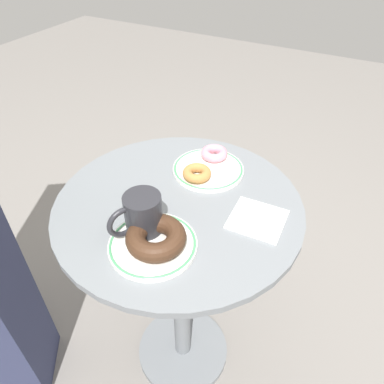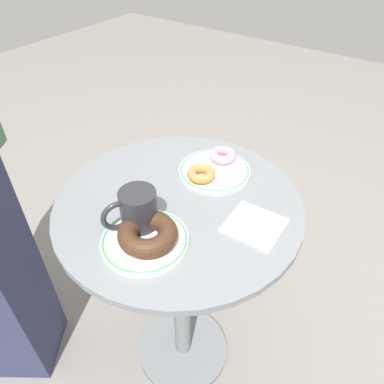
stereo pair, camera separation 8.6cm
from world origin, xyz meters
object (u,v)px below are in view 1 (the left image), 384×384
at_px(donut_old_fashioned, 198,173).
at_px(coffee_mug, 142,215).
at_px(plate_right, 208,169).
at_px(plate_left, 153,244).
at_px(donut_pink_frosted, 216,154).
at_px(paper_napkin, 257,219).
at_px(donut_chocolate, 156,237).
at_px(cafe_table, 180,266).

relative_size(donut_old_fashioned, coffee_mug, 0.62).
distance_m(plate_right, coffee_mug, 0.28).
relative_size(plate_left, donut_old_fashioned, 2.56).
bearing_deg(donut_pink_frosted, paper_napkin, -132.34).
xyz_separation_m(plate_right, paper_napkin, (-0.12, -0.18, -0.00)).
height_order(plate_right, coffee_mug, coffee_mug).
height_order(plate_right, donut_chocolate, donut_chocolate).
bearing_deg(donut_old_fashioned, plate_left, -175.42).
xyz_separation_m(paper_napkin, coffee_mug, (-0.15, 0.21, 0.05)).
xyz_separation_m(donut_old_fashioned, coffee_mug, (-0.22, 0.02, 0.03)).
xyz_separation_m(donut_chocolate, coffee_mug, (0.03, 0.05, 0.02)).
distance_m(plate_left, paper_napkin, 0.25).
distance_m(cafe_table, coffee_mug, 0.32).
height_order(donut_chocolate, donut_pink_frosted, donut_chocolate).
xyz_separation_m(plate_left, donut_old_fashioned, (0.25, 0.02, 0.02)).
bearing_deg(donut_chocolate, donut_old_fashioned, 6.87).
bearing_deg(plate_right, cafe_table, 177.02).
xyz_separation_m(plate_right, coffee_mug, (-0.27, 0.03, 0.04)).
height_order(donut_chocolate, donut_old_fashioned, donut_chocolate).
xyz_separation_m(donut_pink_frosted, paper_napkin, (-0.17, -0.19, -0.02)).
height_order(paper_napkin, coffee_mug, coffee_mug).
xyz_separation_m(cafe_table, donut_pink_frosted, (0.20, -0.00, 0.27)).
bearing_deg(paper_napkin, donut_pink_frosted, 47.66).
bearing_deg(paper_napkin, donut_chocolate, 138.64).
bearing_deg(cafe_table, plate_left, -171.27).
distance_m(plate_right, donut_old_fashioned, 0.06).
bearing_deg(donut_pink_frosted, coffee_mug, 175.97).
relative_size(plate_left, donut_chocolate, 1.50).
height_order(donut_chocolate, coffee_mug, coffee_mug).
bearing_deg(donut_chocolate, plate_left, 90.07).
height_order(plate_left, plate_right, same).
height_order(plate_left, coffee_mug, coffee_mug).
relative_size(plate_right, coffee_mug, 1.59).
bearing_deg(donut_old_fashioned, cafe_table, 178.14).
bearing_deg(paper_napkin, plate_left, 136.91).
xyz_separation_m(plate_left, coffee_mug, (0.03, 0.04, 0.04)).
bearing_deg(coffee_mug, donut_old_fashioned, -5.68).
bearing_deg(coffee_mug, cafe_table, -8.68).
bearing_deg(coffee_mug, plate_right, -5.56).
bearing_deg(plate_right, donut_chocolate, -175.19).
relative_size(plate_right, donut_chocolate, 1.51).
xyz_separation_m(plate_left, donut_pink_frosted, (0.35, 0.02, 0.02)).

